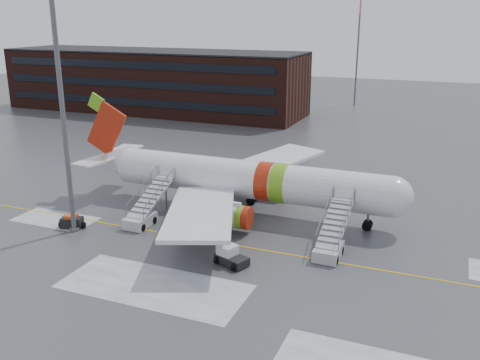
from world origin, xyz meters
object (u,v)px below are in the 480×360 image
at_px(airliner, 239,179).
at_px(airstair_aft, 144,213).
at_px(pushback_tug, 230,256).
at_px(airstair_fwd, 331,242).
at_px(baggage_tractor, 72,222).
at_px(light_mast_near, 59,73).

relative_size(airliner, airstair_aft, 4.55).
height_order(airstair_aft, pushback_tug, airstair_aft).
relative_size(airstair_fwd, baggage_tractor, 2.93).
bearing_deg(baggage_tractor, airliner, 38.17).
bearing_deg(airliner, airstair_fwd, -30.76).
height_order(airstair_aft, light_mast_near, light_mast_near).
relative_size(pushback_tug, baggage_tractor, 1.14).
xyz_separation_m(pushback_tug, baggage_tractor, (-16.78, 1.37, -0.12)).
height_order(airliner, airstair_aft, airliner).
distance_m(airstair_fwd, baggage_tractor, 24.05).
relative_size(airstair_aft, pushback_tug, 2.57).
bearing_deg(airstair_aft, baggage_tractor, -148.23).
xyz_separation_m(airstair_aft, baggage_tractor, (-5.69, -3.53, -0.51)).
relative_size(airliner, light_mast_near, 1.24).
bearing_deg(airliner, airstair_aft, -137.39).
bearing_deg(airstair_fwd, airstair_aft, 180.00).
xyz_separation_m(airstair_fwd, light_mast_near, (-23.11, -4.08, 13.42)).
xyz_separation_m(airstair_fwd, pushback_tug, (-7.00, -4.89, -0.39)).
bearing_deg(baggage_tractor, pushback_tug, -4.66).
distance_m(airliner, baggage_tractor, 16.53).
bearing_deg(pushback_tug, airliner, 109.19).
xyz_separation_m(airstair_aft, light_mast_near, (-5.02, -4.08, 13.42)).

